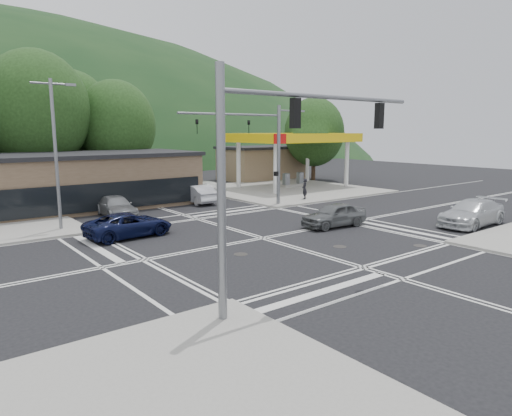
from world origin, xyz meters
TOP-DOWN VIEW (x-y plane):
  - ground at (0.00, 0.00)m, footprint 120.00×120.00m
  - sidewalk_ne at (15.00, 15.00)m, footprint 16.00×16.00m
  - gas_station_canopy at (16.99, 15.99)m, footprint 12.32×8.34m
  - convenience_store at (20.00, 25.00)m, footprint 10.00×6.00m
  - commercial_row at (-8.00, 17.00)m, footprint 24.00×8.00m
  - tree_n_b at (-6.00, 24.00)m, footprint 9.00×9.00m
  - tree_n_c at (1.00, 24.00)m, footprint 7.60×7.60m
  - tree_n_e at (-2.00, 28.00)m, footprint 8.40×8.40m
  - tree_ne at (24.00, 20.00)m, footprint 7.20×7.20m
  - streetlight_nw at (-8.44, 9.00)m, footprint 2.50×0.25m
  - signal_mast_ne at (6.95, 8.20)m, footprint 11.65×0.30m
  - signal_mast_sw at (-6.39, -8.20)m, footprint 9.14×0.28m
  - car_blue_west at (-5.83, 5.00)m, footprint 5.18×2.72m
  - car_grey_center at (5.57, -0.30)m, footprint 4.58×2.17m
  - car_silver_east at (12.83, -5.50)m, footprint 5.74×2.45m
  - car_queue_a at (3.59, 13.44)m, footprint 1.81×4.78m
  - car_queue_b at (5.50, 15.18)m, footprint 2.63×5.19m
  - car_northbound at (-4.07, 11.54)m, footprint 2.38×5.05m
  - pedestrian at (11.66, 8.73)m, footprint 0.77×0.72m

SIDE VIEW (x-z plane):
  - ground at x=0.00m, z-range 0.00..0.00m
  - sidewalk_ne at x=15.00m, z-range 0.00..0.15m
  - car_blue_west at x=-5.83m, z-range 0.00..1.39m
  - car_northbound at x=-4.07m, z-range 0.00..1.42m
  - car_grey_center at x=5.57m, z-range 0.00..1.51m
  - car_queue_a at x=3.59m, z-range 0.00..1.56m
  - car_silver_east at x=12.83m, z-range 0.00..1.65m
  - car_queue_b at x=5.50m, z-range 0.00..1.70m
  - pedestrian at x=11.66m, z-range 0.15..1.91m
  - convenience_store at x=20.00m, z-range 0.00..3.80m
  - commercial_row at x=-8.00m, z-range 0.00..4.00m
  - gas_station_canopy at x=16.99m, z-range 2.17..7.92m
  - streetlight_nw at x=-8.44m, z-range 0.55..9.55m
  - signal_mast_ne at x=6.95m, z-range 1.07..9.07m
  - signal_mast_sw at x=-6.39m, z-range 1.12..9.12m
  - tree_ne at x=24.00m, z-range 0.85..10.84m
  - tree_n_c at x=1.00m, z-range 1.06..11.93m
  - tree_n_e at x=-2.00m, z-range 1.15..13.13m
  - tree_n_b at x=-6.00m, z-range 1.30..14.28m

